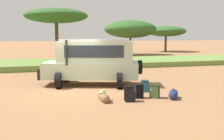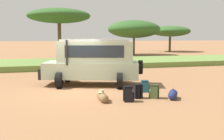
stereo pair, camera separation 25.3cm
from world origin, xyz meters
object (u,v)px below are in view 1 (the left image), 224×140
at_px(duffel_bag_low_black_case, 104,97).
at_px(acacia_tree_right_mid, 166,31).
at_px(backpack_near_rear_wheel, 139,91).
at_px(acacia_tree_left_mid, 56,16).
at_px(backpack_outermost, 130,94).
at_px(backpack_cluster_center, 145,86).
at_px(backpack_beside_front_wheel, 155,91).
at_px(duffel_bag_soft_canvas, 173,94).
at_px(acacia_tree_centre_back, 130,29).
at_px(safari_vehicle, 93,61).

xyz_separation_m(duffel_bag_low_black_case, acacia_tree_right_mid, (19.66, 31.72, 3.37)).
bearing_deg(backpack_near_rear_wheel, acacia_tree_left_mid, 99.42).
distance_m(backpack_outermost, duffel_bag_low_black_case, 1.04).
distance_m(backpack_cluster_center, acacia_tree_right_mid, 35.26).
xyz_separation_m(backpack_near_rear_wheel, acacia_tree_right_mid, (18.11, 31.63, 3.26)).
bearing_deg(backpack_beside_front_wheel, backpack_near_rear_wheel, 165.33).
relative_size(backpack_beside_front_wheel, duffel_bag_soft_canvas, 0.76).
bearing_deg(acacia_tree_right_mid, backpack_beside_front_wheel, -118.74).
distance_m(backpack_near_rear_wheel, acacia_tree_centre_back, 26.93).
height_order(duffel_bag_low_black_case, duffel_bag_soft_canvas, duffel_bag_soft_canvas).
xyz_separation_m(safari_vehicle, backpack_cluster_center, (1.95, -2.40, -1.03)).
bearing_deg(acacia_tree_left_mid, backpack_cluster_center, -76.24).
bearing_deg(acacia_tree_right_mid, acacia_tree_left_mid, -137.95).
bearing_deg(backpack_outermost, acacia_tree_centre_back, 69.42).
bearing_deg(acacia_tree_right_mid, duffel_bag_low_black_case, -121.78).
bearing_deg(backpack_near_rear_wheel, backpack_cluster_center, 54.66).
height_order(backpack_near_rear_wheel, duffel_bag_soft_canvas, backpack_near_rear_wheel).
distance_m(safari_vehicle, acacia_tree_left_mid, 10.31).
height_order(backpack_cluster_center, duffel_bag_soft_canvas, backpack_cluster_center).
bearing_deg(duffel_bag_soft_canvas, backpack_cluster_center, 109.86).
xyz_separation_m(backpack_outermost, acacia_tree_right_mid, (18.68, 32.07, 3.24)).
bearing_deg(safari_vehicle, backpack_outermost, -81.26).
bearing_deg(duffel_bag_low_black_case, backpack_near_rear_wheel, 3.56).
height_order(backpack_near_rear_wheel, acacia_tree_centre_back, acacia_tree_centre_back).
relative_size(safari_vehicle, acacia_tree_left_mid, 0.98).
bearing_deg(backpack_cluster_center, backpack_outermost, -131.12).
distance_m(backpack_cluster_center, backpack_outermost, 2.05).
relative_size(backpack_outermost, duffel_bag_soft_canvas, 0.82).
relative_size(backpack_cluster_center, duffel_bag_soft_canvas, 0.71).
relative_size(backpack_near_rear_wheel, acacia_tree_right_mid, 0.08).
distance_m(safari_vehicle, acacia_tree_right_mid, 34.18).
bearing_deg(safari_vehicle, backpack_cluster_center, -50.90).
height_order(duffel_bag_soft_canvas, acacia_tree_left_mid, acacia_tree_left_mid).
bearing_deg(backpack_outermost, acacia_tree_left_mid, 96.81).
bearing_deg(duffel_bag_soft_canvas, backpack_beside_front_wheel, 154.52).
xyz_separation_m(backpack_near_rear_wheel, duffel_bag_soft_canvas, (1.36, -0.50, -0.11)).
bearing_deg(acacia_tree_left_mid, acacia_tree_centre_back, 46.48).
bearing_deg(safari_vehicle, backpack_beside_front_wheel, -63.38).
xyz_separation_m(backpack_cluster_center, acacia_tree_centre_back, (8.26, 24.04, 3.39)).
height_order(duffel_bag_low_black_case, acacia_tree_right_mid, acacia_tree_right_mid).
xyz_separation_m(backpack_near_rear_wheel, backpack_outermost, (-0.57, -0.44, 0.02)).
bearing_deg(acacia_tree_centre_back, acacia_tree_left_mid, -133.52).
bearing_deg(safari_vehicle, acacia_tree_left_mid, 96.03).
height_order(backpack_beside_front_wheel, acacia_tree_left_mid, acacia_tree_left_mid).
distance_m(backpack_outermost, acacia_tree_left_mid, 14.41).
bearing_deg(backpack_cluster_center, backpack_beside_front_wheel, -94.93).
height_order(safari_vehicle, backpack_outermost, safari_vehicle).
distance_m(backpack_cluster_center, acacia_tree_left_mid, 13.20).
bearing_deg(acacia_tree_right_mid, safari_vehicle, -124.44).
bearing_deg(duffel_bag_low_black_case, acacia_tree_right_mid, 58.22).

